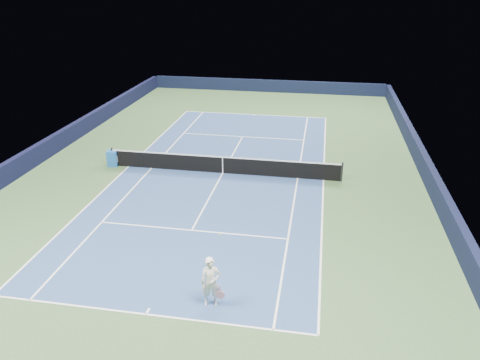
# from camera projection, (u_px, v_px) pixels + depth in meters

# --- Properties ---
(ground) EXTENTS (40.00, 40.00, 0.00)m
(ground) POSITION_uv_depth(u_px,v_px,m) (223.00, 173.00, 25.76)
(ground) COLOR #36552E
(ground) RESTS_ON ground
(wall_far) EXTENTS (22.00, 0.35, 1.10)m
(wall_far) POSITION_uv_depth(u_px,v_px,m) (267.00, 86.00, 43.39)
(wall_far) COLOR black
(wall_far) RESTS_ON ground
(wall_right) EXTENTS (0.35, 40.00, 1.10)m
(wall_right) POSITION_uv_depth(u_px,v_px,m) (430.00, 178.00, 23.80)
(wall_right) COLOR black
(wall_right) RESTS_ON ground
(wall_left) EXTENTS (0.35, 40.00, 1.10)m
(wall_left) POSITION_uv_depth(u_px,v_px,m) (41.00, 152.00, 27.26)
(wall_left) COLOR black
(wall_left) RESTS_ON ground
(court_surface) EXTENTS (10.97, 23.77, 0.01)m
(court_surface) POSITION_uv_depth(u_px,v_px,m) (223.00, 173.00, 25.75)
(court_surface) COLOR navy
(court_surface) RESTS_ON ground
(baseline_far) EXTENTS (10.97, 0.08, 0.00)m
(baseline_far) POSITION_uv_depth(u_px,v_px,m) (254.00, 115.00, 36.46)
(baseline_far) COLOR white
(baseline_far) RESTS_ON ground
(baseline_near) EXTENTS (10.97, 0.08, 0.00)m
(baseline_near) POSITION_uv_depth(u_px,v_px,m) (146.00, 314.00, 15.04)
(baseline_near) COLOR white
(baseline_near) RESTS_ON ground
(sideline_doubles_right) EXTENTS (0.08, 23.77, 0.00)m
(sideline_doubles_right) POSITION_uv_depth(u_px,v_px,m) (324.00, 180.00, 24.87)
(sideline_doubles_right) COLOR white
(sideline_doubles_right) RESTS_ON ground
(sideline_doubles_left) EXTENTS (0.08, 23.77, 0.00)m
(sideline_doubles_left) POSITION_uv_depth(u_px,v_px,m) (129.00, 166.00, 26.63)
(sideline_doubles_left) COLOR white
(sideline_doubles_left) RESTS_ON ground
(sideline_singles_right) EXTENTS (0.08, 23.77, 0.00)m
(sideline_singles_right) POSITION_uv_depth(u_px,v_px,m) (298.00, 178.00, 25.09)
(sideline_singles_right) COLOR white
(sideline_singles_right) RESTS_ON ground
(sideline_singles_left) EXTENTS (0.08, 23.77, 0.00)m
(sideline_singles_left) POSITION_uv_depth(u_px,v_px,m) (152.00, 168.00, 26.41)
(sideline_singles_left) COLOR white
(sideline_singles_left) RESTS_ON ground
(service_line_far) EXTENTS (8.23, 0.08, 0.00)m
(service_line_far) POSITION_uv_depth(u_px,v_px,m) (242.00, 137.00, 31.52)
(service_line_far) COLOR white
(service_line_far) RESTS_ON ground
(service_line_near) EXTENTS (8.23, 0.08, 0.00)m
(service_line_near) POSITION_uv_depth(u_px,v_px,m) (192.00, 230.00, 19.99)
(service_line_near) COLOR white
(service_line_near) RESTS_ON ground
(center_service_line) EXTENTS (0.08, 12.80, 0.00)m
(center_service_line) POSITION_uv_depth(u_px,v_px,m) (223.00, 173.00, 25.75)
(center_service_line) COLOR white
(center_service_line) RESTS_ON ground
(center_mark_far) EXTENTS (0.08, 0.30, 0.00)m
(center_mark_far) POSITION_uv_depth(u_px,v_px,m) (254.00, 115.00, 36.32)
(center_mark_far) COLOR white
(center_mark_far) RESTS_ON ground
(center_mark_near) EXTENTS (0.08, 0.30, 0.00)m
(center_mark_near) POSITION_uv_depth(u_px,v_px,m) (148.00, 311.00, 15.18)
(center_mark_near) COLOR white
(center_mark_near) RESTS_ON ground
(tennis_net) EXTENTS (12.90, 0.10, 1.07)m
(tennis_net) POSITION_uv_depth(u_px,v_px,m) (223.00, 165.00, 25.55)
(tennis_net) COLOR black
(tennis_net) RESTS_ON ground
(sponsor_cube) EXTENTS (0.64, 0.58, 0.90)m
(sponsor_cube) POSITION_uv_depth(u_px,v_px,m) (113.00, 158.00, 26.57)
(sponsor_cube) COLOR #1C5AA9
(sponsor_cube) RESTS_ON ground
(tennis_player) EXTENTS (0.84, 1.32, 2.10)m
(tennis_player) POSITION_uv_depth(u_px,v_px,m) (211.00, 282.00, 15.17)
(tennis_player) COLOR white
(tennis_player) RESTS_ON ground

